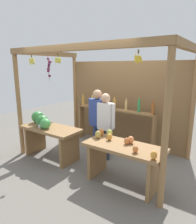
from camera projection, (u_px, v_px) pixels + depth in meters
The scene contains 7 objects.
ground_plane at pixel (103, 156), 4.80m from camera, with size 12.00×12.00×0.00m, color slate.
market_stall at pixel (114, 94), 4.88m from camera, with size 3.52×2.09×2.47m.
fruit_counter_left at pixel (47, 130), 4.64m from camera, with size 1.43×0.64×1.02m.
fruit_counter_right at pixel (123, 154), 3.58m from camera, with size 1.43×0.64×0.89m.
bottle_shelf_unit at pixel (114, 116), 5.30m from camera, with size 2.26×0.22×1.35m.
vendor_man at pixel (97, 117), 4.62m from camera, with size 0.48×0.21×1.58m.
vendor_woman at pixel (105, 121), 4.45m from camera, with size 0.48×0.21×1.52m.
Camera 1 is at (2.44, -3.72, 2.09)m, focal length 32.21 mm.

